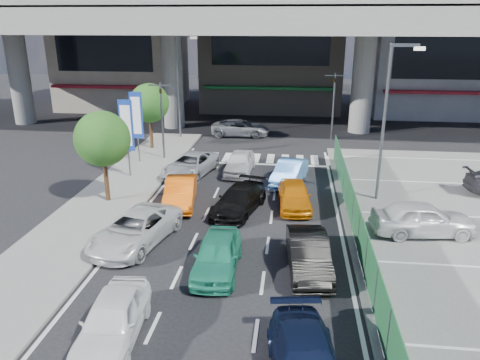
# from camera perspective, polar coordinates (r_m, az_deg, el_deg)

# --- Properties ---
(ground) EXTENTS (120.00, 120.00, 0.00)m
(ground) POSITION_cam_1_polar(r_m,az_deg,el_deg) (20.16, -1.19, -7.72)
(ground) COLOR black
(ground) RESTS_ON ground
(sidewalk_left) EXTENTS (4.00, 30.00, 0.12)m
(sidewalk_left) POSITION_cam_1_polar(r_m,az_deg,el_deg) (25.46, -15.74, -2.45)
(sidewalk_left) COLOR #61615F
(sidewalk_left) RESTS_ON ground
(fence_run) EXTENTS (0.16, 22.00, 1.80)m
(fence_run) POSITION_cam_1_polar(r_m,az_deg,el_deg) (20.72, 13.91, -4.81)
(fence_run) COLOR #1D552E
(fence_run) RESTS_ON ground
(expressway) EXTENTS (64.00, 14.00, 10.75)m
(expressway) POSITION_cam_1_polar(r_m,az_deg,el_deg) (39.91, 3.26, 18.56)
(expressway) COLOR slate
(expressway) RESTS_ON ground
(building_west) EXTENTS (12.00, 10.90, 13.00)m
(building_west) POSITION_cam_1_polar(r_m,az_deg,el_deg) (53.19, -14.22, 15.70)
(building_west) COLOR gray
(building_west) RESTS_ON ground
(building_center) EXTENTS (14.00, 10.90, 15.00)m
(building_center) POSITION_cam_1_polar(r_m,az_deg,el_deg) (50.88, 4.04, 17.21)
(building_center) COLOR gray
(building_center) RESTS_ON ground
(building_east) EXTENTS (12.00, 10.90, 12.00)m
(building_east) POSITION_cam_1_polar(r_m,az_deg,el_deg) (51.68, 22.54, 14.23)
(building_east) COLOR gray
(building_east) RESTS_ON ground
(traffic_light_left) EXTENTS (1.60, 1.24, 5.20)m
(traffic_light_left) POSITION_cam_1_polar(r_m,az_deg,el_deg) (31.50, -9.59, 9.38)
(traffic_light_left) COLOR #595B60
(traffic_light_left) RESTS_ON ground
(traffic_light_right) EXTENTS (1.60, 1.24, 5.20)m
(traffic_light_right) POSITION_cam_1_polar(r_m,az_deg,el_deg) (37.31, 11.43, 10.75)
(traffic_light_right) COLOR #595B60
(traffic_light_right) RESTS_ON ground
(street_lamp_right) EXTENTS (1.65, 0.22, 8.00)m
(street_lamp_right) POSITION_cam_1_polar(r_m,az_deg,el_deg) (24.66, 17.67, 8.09)
(street_lamp_right) COLOR #595B60
(street_lamp_right) RESTS_ON ground
(street_lamp_left) EXTENTS (1.65, 0.22, 8.00)m
(street_lamp_left) POSITION_cam_1_polar(r_m,az_deg,el_deg) (37.15, -7.28, 12.23)
(street_lamp_left) COLOR #595B60
(street_lamp_left) RESTS_ON ground
(signboard_near) EXTENTS (0.80, 0.14, 4.70)m
(signboard_near) POSITION_cam_1_polar(r_m,az_deg,el_deg) (28.24, -13.67, 6.20)
(signboard_near) COLOR #595B60
(signboard_near) RESTS_ON ground
(signboard_far) EXTENTS (0.80, 0.14, 4.70)m
(signboard_far) POSITION_cam_1_polar(r_m,az_deg,el_deg) (31.13, -12.50, 7.45)
(signboard_far) COLOR #595B60
(signboard_far) RESTS_ON ground
(tree_near) EXTENTS (2.80, 2.80, 4.80)m
(tree_near) POSITION_cam_1_polar(r_m,az_deg,el_deg) (24.48, -16.44, 4.81)
(tree_near) COLOR #382314
(tree_near) RESTS_ON ground
(tree_far) EXTENTS (2.80, 2.80, 4.80)m
(tree_far) POSITION_cam_1_polar(r_m,az_deg,el_deg) (34.41, -10.99, 9.18)
(tree_far) COLOR #382314
(tree_far) RESTS_ON ground
(van_white_back_left) EXTENTS (1.91, 4.15, 1.38)m
(van_white_back_left) POSITION_cam_1_polar(r_m,az_deg,el_deg) (14.88, -15.26, -16.06)
(van_white_back_left) COLOR white
(van_white_back_left) RESTS_ON ground
(sedan_white_mid_left) EXTENTS (3.34, 5.35, 1.38)m
(sedan_white_mid_left) POSITION_cam_1_polar(r_m,az_deg,el_deg) (20.30, -12.63, -5.86)
(sedan_white_mid_left) COLOR silver
(sedan_white_mid_left) RESTS_ON ground
(taxi_teal_mid) EXTENTS (1.69, 4.06, 1.38)m
(taxi_teal_mid) POSITION_cam_1_polar(r_m,az_deg,el_deg) (17.81, -2.81, -9.09)
(taxi_teal_mid) COLOR #238B6A
(taxi_teal_mid) RESTS_ON ground
(hatch_black_mid_right) EXTENTS (1.82, 4.30, 1.38)m
(hatch_black_mid_right) POSITION_cam_1_polar(r_m,az_deg,el_deg) (18.00, 8.34, -8.95)
(hatch_black_mid_right) COLOR black
(hatch_black_mid_right) RESTS_ON ground
(taxi_orange_left) EXTENTS (2.06, 4.36, 1.38)m
(taxi_orange_left) POSITION_cam_1_polar(r_m,az_deg,el_deg) (24.13, -7.28, -1.46)
(taxi_orange_left) COLOR #DE570A
(taxi_orange_left) RESTS_ON ground
(sedan_black_mid) EXTENTS (2.84, 4.68, 1.27)m
(sedan_black_mid) POSITION_cam_1_polar(r_m,az_deg,el_deg) (23.07, -0.12, -2.44)
(sedan_black_mid) COLOR black
(sedan_black_mid) RESTS_ON ground
(taxi_orange_right) EXTENTS (1.89, 3.99, 1.32)m
(taxi_orange_right) POSITION_cam_1_polar(r_m,az_deg,el_deg) (23.73, 6.64, -1.88)
(taxi_orange_right) COLOR #CA6B07
(taxi_orange_right) RESTS_ON ground
(wagon_silver_front_left) EXTENTS (3.16, 5.14, 1.33)m
(wagon_silver_front_left) POSITION_cam_1_polar(r_m,az_deg,el_deg) (28.65, -6.05, 1.86)
(wagon_silver_front_left) COLOR #A2A5AA
(wagon_silver_front_left) RESTS_ON ground
(sedan_white_front_mid) EXTENTS (1.77, 4.06, 1.36)m
(sedan_white_front_mid) POSITION_cam_1_polar(r_m,az_deg,el_deg) (28.88, -0.05, 2.14)
(sedan_white_front_mid) COLOR silver
(sedan_white_front_mid) RESTS_ON ground
(kei_truck_front_right) EXTENTS (2.28, 4.27, 1.34)m
(kei_truck_front_right) POSITION_cam_1_polar(r_m,az_deg,el_deg) (27.22, 6.05, 0.93)
(kei_truck_front_right) COLOR #5E9FF7
(kei_truck_front_right) RESTS_ON ground
(crossing_wagon_silver) EXTENTS (4.77, 2.28, 1.31)m
(crossing_wagon_silver) POSITION_cam_1_polar(r_m,az_deg,el_deg) (38.39, 0.06, 6.37)
(crossing_wagon_silver) COLOR #A4A6AB
(crossing_wagon_silver) RESTS_ON ground
(parked_sedan_white) EXTENTS (4.60, 2.25, 1.51)m
(parked_sedan_white) POSITION_cam_1_polar(r_m,az_deg,el_deg) (22.02, 21.39, -4.39)
(parked_sedan_white) COLOR silver
(parked_sedan_white) RESTS_ON parking_lot
(traffic_cone) EXTENTS (0.45, 0.45, 0.70)m
(traffic_cone) POSITION_cam_1_polar(r_m,az_deg,el_deg) (24.50, 13.50, -2.24)
(traffic_cone) COLOR #FF2A0E
(traffic_cone) RESTS_ON parking_lot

